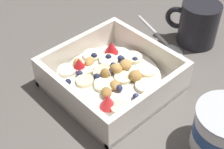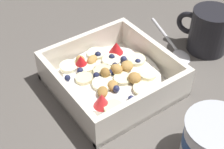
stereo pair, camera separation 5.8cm
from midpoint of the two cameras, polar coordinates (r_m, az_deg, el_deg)
The scene contains 5 objects.
ground_plane at distance 0.59m, azimuth 2.63°, elevation -3.98°, with size 2.40×2.40×0.00m, color #56514C.
fruit_bowl at distance 0.59m, azimuth 2.70°, elevation -0.74°, with size 0.20×0.20×0.06m.
spoon at distance 0.71m, azimuth 13.39°, elevation 4.48°, with size 0.07×0.17×0.01m.
yogurt_cup at distance 0.50m, azimuth 20.51°, elevation -11.03°, with size 0.09×0.09×0.08m.
coffee_mug at distance 0.70m, azimuth 18.58°, elevation 7.27°, with size 0.08×0.11×0.09m.
Camera 2 is at (0.23, 0.34, 0.42)m, focal length 52.70 mm.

